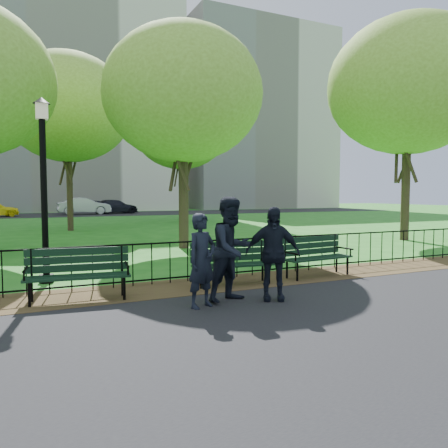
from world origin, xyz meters
name	(u,v)px	position (x,y,z in m)	size (l,w,h in m)	color
ground	(237,301)	(0.00, 0.00, 0.00)	(120.00, 120.00, 0.00)	#206B1C
asphalt_path	(379,371)	(0.00, -3.40, 0.01)	(60.00, 9.20, 0.01)	black
dirt_strip	(205,285)	(0.00, 1.50, 0.01)	(60.00, 1.60, 0.01)	#372616
far_street	(63,215)	(0.00, 35.00, 0.01)	(70.00, 9.00, 0.01)	black
iron_fence	(196,259)	(0.00, 2.00, 0.50)	(24.06, 0.06, 1.00)	black
apartment_mid	(68,82)	(2.00, 48.00, 15.00)	(24.00, 15.00, 30.00)	silver
apartment_east	(249,122)	(26.00, 48.00, 12.00)	(20.00, 15.00, 24.00)	beige
park_bench_main	(223,258)	(0.32, 1.32, 0.59)	(1.76, 0.71, 0.98)	black
park_bench_left_a	(78,268)	(-2.56, 1.27, 0.59)	(1.85, 0.77, 1.02)	black
park_bench_right_a	(315,252)	(2.70, 1.36, 0.57)	(1.81, 0.72, 1.00)	black
lamppost	(44,183)	(-3.00, 3.21, 2.15)	(0.35, 0.35, 3.94)	black
tree_near_e	(183,94)	(1.74, 7.65, 5.35)	(5.53, 5.53, 7.71)	#2D2116
tree_mid_e	(409,86)	(10.95, 6.32, 6.28)	(6.49, 6.49, 9.04)	#2D2116
tree_far_c	(68,108)	(-1.14, 16.97, 6.29)	(6.50, 6.50, 9.06)	#2D2116
tree_far_e	(181,128)	(6.62, 21.75, 6.38)	(6.59, 6.59, 9.19)	#2D2116
person_left	(202,260)	(-0.73, -0.13, 0.80)	(0.58, 0.38, 1.59)	black
person_mid	(232,249)	(-0.08, 0.05, 0.94)	(0.90, 0.47, 1.86)	black
person_right	(273,253)	(0.61, -0.19, 0.85)	(0.99, 0.40, 1.68)	black
sedan_silver	(84,206)	(1.78, 34.68, 0.78)	(1.63, 4.68, 1.54)	#AAACB2
sedan_dark	(115,207)	(4.70, 35.31, 0.67)	(1.85, 4.56, 1.32)	black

